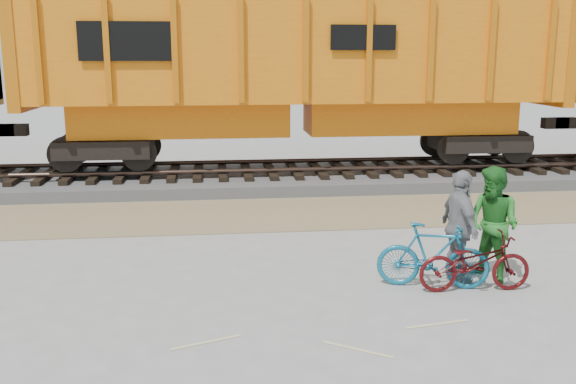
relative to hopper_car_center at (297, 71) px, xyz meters
name	(u,v)px	position (x,y,z in m)	size (l,w,h in m)	color
ground	(281,313)	(-1.38, -9.00, -3.01)	(120.00, 120.00, 0.00)	#9E9E99
gravel_strip	(255,214)	(-1.38, -3.50, -3.00)	(120.00, 3.00, 0.02)	#937E5B
ballast_bed	(246,178)	(-1.38, 0.00, -2.86)	(120.00, 4.00, 0.30)	slate
track	(246,166)	(-1.38, 0.00, -2.53)	(120.00, 2.60, 0.24)	black
hopper_car_center	(297,71)	(0.00, 0.00, 0.00)	(14.00, 3.13, 4.65)	black
bicycle_teal	(433,256)	(0.99, -8.27, -2.51)	(0.47, 1.66, 1.00)	#13678B
bicycle_maroon	(475,263)	(1.56, -8.48, -2.57)	(0.58, 1.67, 0.88)	#4B0C0E
person_man	(493,225)	(1.99, -8.07, -2.11)	(0.87, 0.68, 1.79)	#267627
person_woman	(460,227)	(1.46, -8.08, -2.13)	(1.03, 0.43, 1.75)	gray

